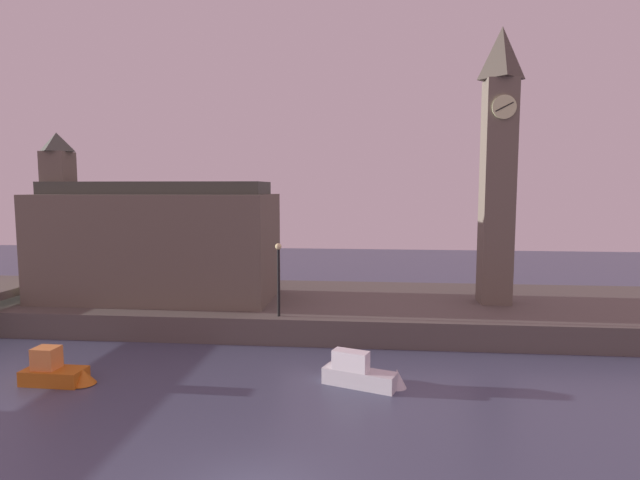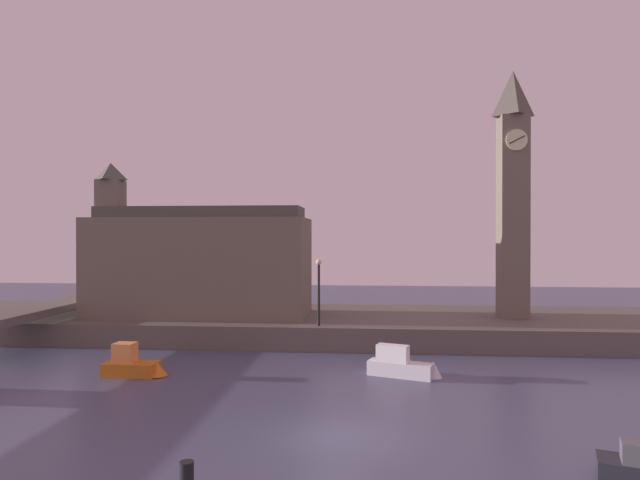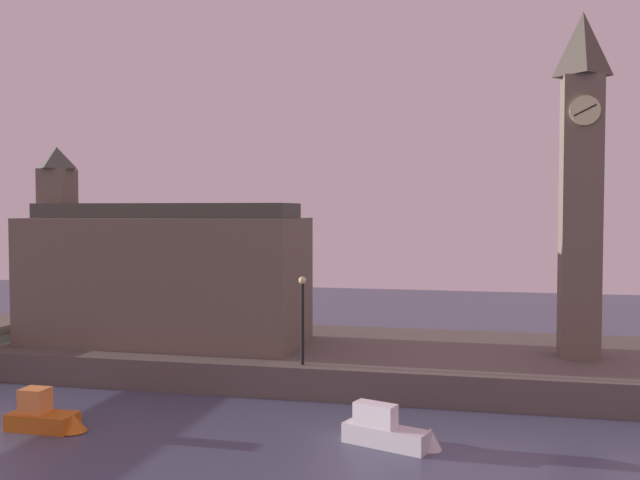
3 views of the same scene
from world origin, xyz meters
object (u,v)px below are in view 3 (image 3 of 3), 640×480
at_px(clock_tower, 581,180).
at_px(boat_ferry_white, 390,432).
at_px(parliament_hall, 163,274).
at_px(boat_patrol_orange, 47,417).
at_px(streetlamp, 302,310).

height_order(clock_tower, boat_ferry_white, clock_tower).
height_order(parliament_hall, boat_patrol_orange, parliament_hall).
height_order(streetlamp, boat_patrol_orange, streetlamp).
height_order(clock_tower, parliament_hall, clock_tower).
distance_m(clock_tower, streetlamp, 15.06).
bearing_deg(streetlamp, boat_ferry_white, -51.59).
bearing_deg(parliament_hall, clock_tower, 1.58).
relative_size(parliament_hall, streetlamp, 3.63).
xyz_separation_m(clock_tower, parliament_hall, (-21.87, -0.60, -4.99)).
bearing_deg(clock_tower, parliament_hall, -178.42).
distance_m(streetlamp, boat_patrol_orange, 11.76).
bearing_deg(clock_tower, boat_patrol_orange, -151.47).
bearing_deg(boat_ferry_white, parliament_hall, 143.51).
distance_m(streetlamp, boat_ferry_white, 8.53).
bearing_deg(clock_tower, boat_ferry_white, -126.81).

